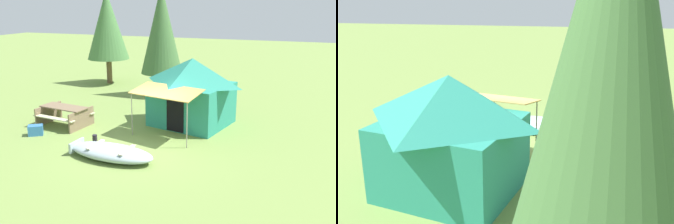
# 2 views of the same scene
# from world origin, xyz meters

# --- Properties ---
(ground_plane) EXTENTS (80.00, 80.00, 0.00)m
(ground_plane) POSITION_xyz_m (0.00, 0.00, 0.00)
(ground_plane) COLOR olive
(beached_rowboat) EXTENTS (3.01, 1.33, 0.44)m
(beached_rowboat) POSITION_xyz_m (-0.53, -1.36, 0.23)
(beached_rowboat) COLOR #9FB2B8
(beached_rowboat) RESTS_ON ground_plane
(canvas_cabin_tent) EXTENTS (3.58, 4.42, 2.72)m
(canvas_cabin_tent) POSITION_xyz_m (0.81, 3.00, 1.41)
(canvas_cabin_tent) COLOR #288974
(canvas_cabin_tent) RESTS_ON ground_plane
(picnic_table) EXTENTS (2.10, 1.68, 0.80)m
(picnic_table) POSITION_xyz_m (-3.96, 0.95, 0.50)
(picnic_table) COLOR #7A644A
(picnic_table) RESTS_ON ground_plane
(cooler_box) EXTENTS (0.64, 0.59, 0.39)m
(cooler_box) POSITION_xyz_m (-4.30, -0.43, 0.19)
(cooler_box) COLOR #316FAE
(cooler_box) RESTS_ON ground_plane
(fuel_can) EXTENTS (0.23, 0.23, 0.29)m
(fuel_can) POSITION_xyz_m (-1.78, -0.31, 0.15)
(fuel_can) COLOR black
(fuel_can) RESTS_ON ground_plane
(pine_tree_back_right) EXTENTS (2.21, 2.21, 5.78)m
(pine_tree_back_right) POSITION_xyz_m (-2.20, 7.21, 3.48)
(pine_tree_back_right) COLOR #4E3535
(pine_tree_back_right) RESTS_ON ground_plane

